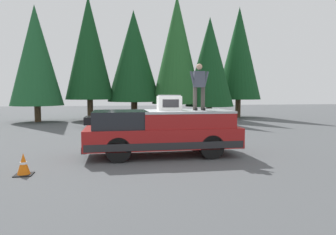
% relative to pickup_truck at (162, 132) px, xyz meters
% --- Properties ---
extents(ground_plane, '(90.00, 90.00, 0.00)m').
position_rel_pickup_truck_xyz_m(ground_plane, '(0.17, 0.19, -0.87)').
color(ground_plane, '#4C4F51').
extents(pickup_truck, '(2.01, 5.54, 1.65)m').
position_rel_pickup_truck_xyz_m(pickup_truck, '(0.00, 0.00, 0.00)').
color(pickup_truck, maroon).
rests_on(pickup_truck, ground).
extents(compressor_unit, '(0.65, 0.84, 0.56)m').
position_rel_pickup_truck_xyz_m(compressor_unit, '(0.12, -0.27, 1.05)').
color(compressor_unit, white).
rests_on(compressor_unit, pickup_truck).
extents(person_on_truck_bed, '(0.29, 0.72, 1.69)m').
position_rel_pickup_truck_xyz_m(person_on_truck_bed, '(-0.07, -1.35, 1.68)').
color(person_on_truck_bed, '#423D38').
rests_on(person_on_truck_bed, pickup_truck).
extents(parked_car_maroon, '(1.64, 4.10, 1.16)m').
position_rel_pickup_truck_xyz_m(parked_car_maroon, '(9.44, -4.05, -0.29)').
color(parked_car_maroon, maroon).
rests_on(parked_car_maroon, ground).
extents(parked_car_black, '(1.64, 4.10, 1.16)m').
position_rel_pickup_truck_xyz_m(parked_car_black, '(9.61, 1.58, -0.29)').
color(parked_car_black, black).
rests_on(parked_car_black, ground).
extents(traffic_cone, '(0.47, 0.47, 0.62)m').
position_rel_pickup_truck_xyz_m(traffic_cone, '(-1.97, 4.21, -0.58)').
color(traffic_cone, black).
rests_on(traffic_cone, ground).
extents(conifer_far_left, '(4.14, 4.14, 10.29)m').
position_rel_pickup_truck_xyz_m(conifer_far_left, '(16.41, -9.87, 5.11)').
color(conifer_far_left, '#4C3826').
rests_on(conifer_far_left, ground).
extents(conifer_left, '(4.17, 4.17, 8.77)m').
position_rel_pickup_truck_xyz_m(conifer_left, '(14.55, -6.41, 4.07)').
color(conifer_left, '#4C3826').
rests_on(conifer_left, ground).
extents(conifer_center_left, '(4.31, 4.31, 10.59)m').
position_rel_pickup_truck_xyz_m(conifer_center_left, '(14.92, -3.61, 5.10)').
color(conifer_center_left, '#4C3826').
rests_on(conifer_center_left, ground).
extents(conifer_center_right, '(4.58, 4.58, 9.38)m').
position_rel_pickup_truck_xyz_m(conifer_center_right, '(15.80, 0.02, 4.58)').
color(conifer_center_right, '#4C3826').
rests_on(conifer_center_right, ground).
extents(conifer_right, '(3.98, 3.98, 10.32)m').
position_rel_pickup_truck_xyz_m(conifer_right, '(15.50, 3.75, 5.15)').
color(conifer_right, '#4C3826').
rests_on(conifer_right, ground).
extents(conifer_far_right, '(4.03, 4.03, 9.12)m').
position_rel_pickup_truck_xyz_m(conifer_far_right, '(14.56, 7.73, 4.33)').
color(conifer_far_right, '#4C3826').
rests_on(conifer_far_right, ground).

